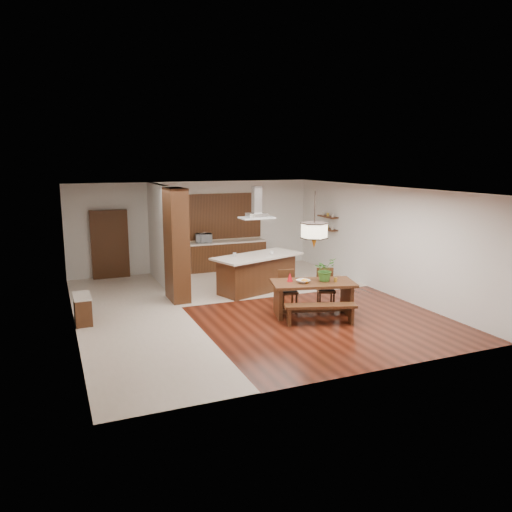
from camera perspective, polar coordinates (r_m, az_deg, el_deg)
name	(u,v)px	position (r m, az deg, el deg)	size (l,w,h in m)	color
room_shell	(245,224)	(12.07, -1.32, 3.68)	(9.00, 9.04, 2.92)	#361209
tile_hallway	(133,319)	(11.82, -13.88, -7.02)	(2.50, 9.00, 0.01)	beige
tile_kitchen	(253,279)	(15.19, -0.33, -2.69)	(5.50, 4.00, 0.01)	beige
soffit_band	(244,190)	(11.99, -1.33, 7.59)	(8.00, 9.00, 0.02)	#401A10
partition_pier	(176,245)	(12.88, -9.08, 1.26)	(0.45, 1.00, 2.90)	#311B0D
partition_stub	(159,234)	(14.90, -11.00, 2.50)	(0.18, 2.40, 2.90)	silver
hallway_console	(83,309)	(11.83, -19.20, -5.75)	(0.37, 0.88, 0.63)	#311B0D
hallway_doorway	(110,244)	(15.84, -16.37, 1.29)	(1.10, 0.20, 2.10)	#311B0D
rear_counter	(227,255)	(16.55, -3.37, 0.10)	(2.60, 0.62, 0.95)	#311B0D
kitchen_window	(224,216)	(16.61, -3.71, 4.58)	(2.60, 0.08, 1.50)	brown
shelf_lower	(327,229)	(16.17, 8.16, 3.07)	(0.26, 0.90, 0.04)	#311B0D
shelf_upper	(328,217)	(16.12, 8.20, 4.48)	(0.26, 0.90, 0.04)	#311B0D
dining_table	(313,291)	(11.74, 6.53, -3.95)	(2.09, 1.41, 0.80)	#311B0D
dining_bench	(320,314)	(11.20, 7.35, -6.62)	(1.59, 0.35, 0.45)	#311B0D
dining_chair_left	(288,290)	(12.22, 3.67, -3.87)	(0.41, 0.41, 0.94)	#311B0D
dining_chair_right	(326,288)	(12.43, 7.99, -3.66)	(0.42, 0.42, 0.95)	#311B0D
pendant_lantern	(315,220)	(11.43, 6.71, 4.13)	(0.64, 0.64, 1.31)	beige
foliage_plant	(325,270)	(11.75, 7.87, -1.54)	(0.49, 0.43, 0.55)	#356B23
fruit_bowl	(303,281)	(11.57, 5.42, -2.89)	(0.29, 0.29, 0.07)	#B8B1A1
napkin_cone	(290,277)	(11.66, 3.90, -2.40)	(0.13, 0.13, 0.21)	#B10C13
gold_ornament	(336,280)	(11.75, 9.09, -2.68)	(0.07, 0.07, 0.11)	gold
kitchen_island	(257,273)	(13.72, 0.10, -1.93)	(2.71, 1.81, 1.03)	#311B0D
range_hood	(257,202)	(13.42, 0.09, 6.15)	(0.90, 0.55, 0.87)	silver
island_cup	(272,253)	(13.65, 1.81, 0.35)	(0.12, 0.12, 0.09)	white
microwave	(204,238)	(16.22, -6.01, 2.05)	(0.52, 0.35, 0.29)	silver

